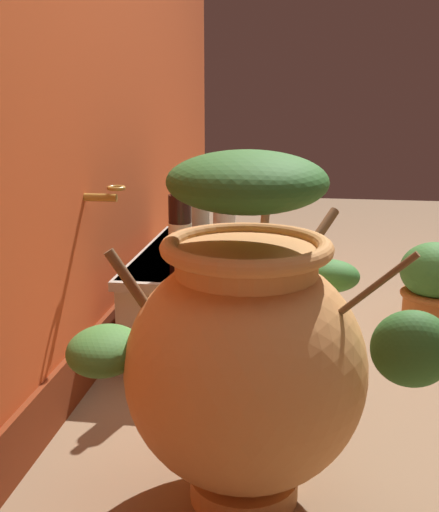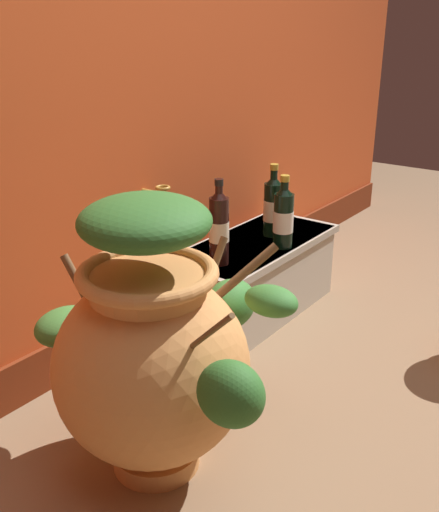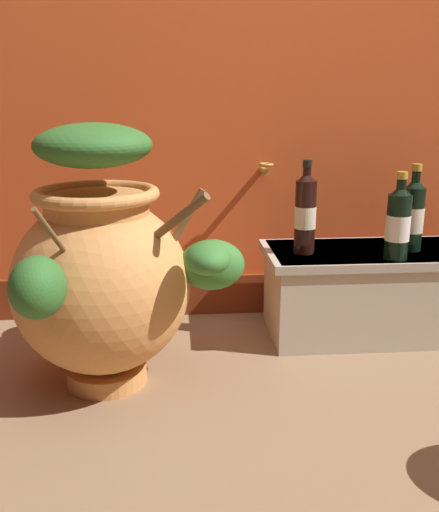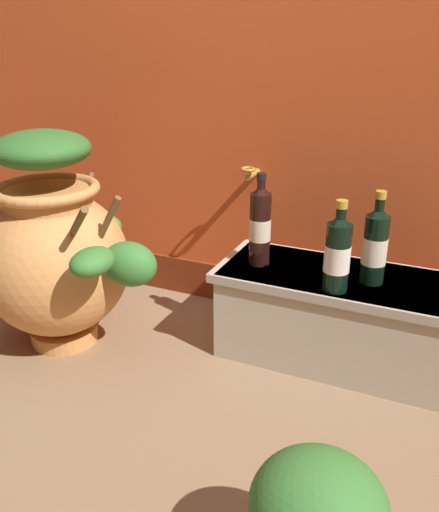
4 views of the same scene
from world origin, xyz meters
The scene contains 6 objects.
ground_plane centered at (0.00, 0.00, 0.00)m, with size 7.00×7.00×0.00m, color #896B4C.
terracotta_urn centered at (-0.52, 0.55, 0.36)m, with size 0.69×0.79×0.79m.
stone_ledge centered at (0.42, 0.85, 0.18)m, with size 0.81×0.36×0.32m.
wine_bottle_left centered at (0.53, 0.84, 0.46)m, with size 0.08×0.08×0.31m.
wine_bottle_middle centered at (0.43, 0.73, 0.45)m, with size 0.08×0.08×0.30m.
wine_bottle_right centered at (0.14, 0.83, 0.47)m, with size 0.07×0.07×0.32m.
Camera 4 is at (0.73, -0.82, 1.08)m, focal length 37.78 mm.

